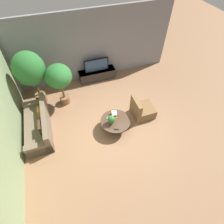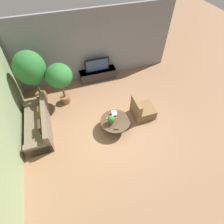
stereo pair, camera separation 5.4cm
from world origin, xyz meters
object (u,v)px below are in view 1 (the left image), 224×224
Objects in this scene: coffee_table at (115,123)px; couch_by_wall at (39,125)px; media_console at (97,75)px; potted_palm_tall at (30,70)px; potted_palm_corner at (59,78)px; potted_plant_tabletop at (111,119)px; armchair_wicker at (142,110)px; television at (96,65)px.

couch_by_wall is (-2.62, 0.79, -0.02)m from coffee_table.
potted_palm_tall is at bearing -165.73° from media_console.
couch_by_wall is 0.96× the size of potted_palm_tall.
potted_palm_corner is at bearing 136.39° from couch_by_wall.
media_console is at bearing 84.05° from potted_plant_tabletop.
potted_plant_tabletop is at bearing 103.31° from armchair_wicker.
coffee_table is at bearing -51.47° from potted_palm_corner.
television is 3.57m from couch_by_wall.
coffee_table is 3.03× the size of potted_plant_tabletop.
armchair_wicker reaches higher than potted_plant_tabletop.
media_console is 0.78× the size of couch_by_wall.
potted_palm_corner is (1.08, 1.14, 1.01)m from couch_by_wall.
media_console is at bearing 32.27° from potted_palm_corner.
potted_palm_corner reaches higher than coffee_table.
television reaches higher than media_console.
potted_plant_tabletop is at bearing 71.13° from couch_by_wall.
potted_palm_corner is 2.49m from potted_plant_tabletop.
potted_palm_tall is (-2.46, 2.33, 1.26)m from coffee_table.
television is 0.50× the size of couch_by_wall.
potted_palm_corner is (-1.68, -1.06, 1.04)m from media_console.
coffee_table is (-0.15, -2.99, -0.47)m from television.
coffee_table is at bearing -92.82° from media_console.
media_console is 2.25m from potted_palm_corner.
armchair_wicker reaches higher than media_console.
potted_palm_corner is (0.92, -0.40, -0.27)m from potted_palm_tall.
coffee_table is 0.59× the size of potted_palm_corner.
media_console is at bearing 128.50° from couch_by_wall.
potted_palm_tall is at bearing 174.03° from couch_by_wall.
armchair_wicker is at bearing -69.27° from television.
potted_plant_tabletop is at bearing -95.95° from media_console.
media_console is 0.52m from television.
potted_plant_tabletop is at bearing -46.05° from potted_palm_tall.
potted_palm_tall reaches higher than television.
potted_plant_tabletop reaches higher than media_console.
coffee_table is 2.66m from potted_palm_corner.
couch_by_wall is at bearing 82.21° from armchair_wicker.
couch_by_wall reaches higher than coffee_table.
potted_plant_tabletop is at bearing -164.28° from coffee_table.
media_console is at bearing 90.00° from television.
couch_by_wall reaches higher than potted_plant_tabletop.
couch_by_wall is 2.61m from potted_plant_tabletop.
potted_palm_tall is (-2.61, -0.66, 0.79)m from television.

